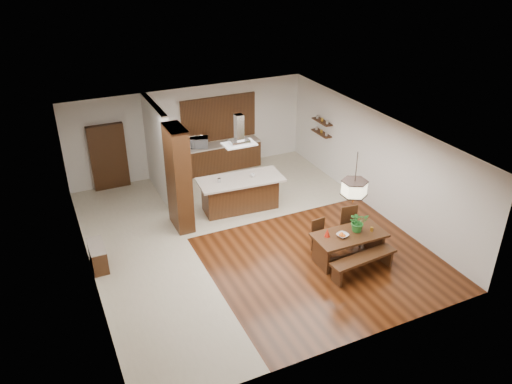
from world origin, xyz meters
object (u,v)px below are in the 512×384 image
kitchen_island (240,193)px  island_cup (253,175)px  foliage_plant (358,222)px  microwave (199,142)px  hallway_console (98,256)px  dining_chair_right (352,227)px  range_hood (239,130)px  dining_chair_left (322,237)px  pendant_lantern (355,178)px  fruit_bowl (343,235)px  dining_bench (363,265)px  dining_table (349,241)px

kitchen_island → island_cup: bearing=-7.8°
foliage_plant → microwave: bearing=106.9°
microwave → hallway_console: bearing=-115.4°
hallway_console → microwave: 5.73m
dining_chair_right → range_hood: (-1.86, 2.93, 1.95)m
dining_chair_left → pendant_lantern: bearing=-57.1°
dining_chair_left → microwave: size_ratio=1.48×
foliage_plant → fruit_bowl: 0.53m
dining_chair_right → kitchen_island: bearing=130.6°
dining_bench → foliage_plant: foliage_plant is taller
fruit_bowl → kitchen_island: (-1.18, 3.48, -0.26)m
hallway_console → range_hood: size_ratio=0.98×
dining_table → dining_chair_left: (-0.43, 0.55, -0.10)m
dining_bench → foliage_plant: bearing=68.9°
foliage_plant → range_hood: bearing=115.8°
dining_bench → island_cup: island_cup is taller
hallway_console → dining_table: size_ratio=0.49×
pendant_lantern → foliage_plant: pendant_lantern is taller
dining_table → dining_bench: dining_table is taller
dining_chair_left → foliage_plant: bearing=-41.6°
dining_table → pendant_lantern: (-0.00, -0.00, 1.70)m
dining_chair_left → dining_chair_right: bearing=-6.4°
dining_chair_left → fruit_bowl: dining_chair_left is taller
pendant_lantern → fruit_bowl: pendant_lantern is taller
dining_bench → foliage_plant: (0.27, 0.69, 0.75)m
pendant_lantern → foliage_plant: (0.25, 0.05, -1.25)m
microwave → island_cup: bearing=-58.6°
range_hood → foliage_plant: bearing=-64.2°
kitchen_island → island_cup: island_cup is taller
hallway_console → pendant_lantern: 6.39m
pendant_lantern → kitchen_island: size_ratio=0.52×
dining_chair_right → fruit_bowl: (-0.67, -0.55, 0.26)m
hallway_console → island_cup: bearing=13.6°
fruit_bowl → dining_chair_right: bearing=39.5°
dining_chair_left → island_cup: (-0.60, 2.84, 0.61)m
dining_chair_right → foliage_plant: size_ratio=2.00×
dining_table → kitchen_island: (-1.40, 3.46, -0.03)m
dining_table → dining_chair_right: size_ratio=1.74×
hallway_console → dining_bench: bearing=-27.3°
fruit_bowl → dining_bench: bearing=-71.8°
dining_table → range_hood: bearing=112.0°
hallway_console → pendant_lantern: pendant_lantern is taller
range_hood → dining_table: bearing=-68.0°
hallway_console → dining_chair_left: 5.50m
range_hood → island_cup: 1.46m
dining_chair_left → kitchen_island: kitchen_island is taller
dining_bench → fruit_bowl: bearing=108.2°
dining_table → dining_chair_right: dining_chair_right is taller
dining_bench → fruit_bowl: (-0.21, 0.62, 0.53)m
dining_table → dining_chair_left: 0.71m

